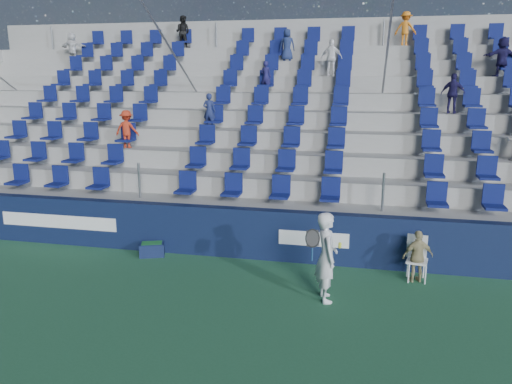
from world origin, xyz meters
TOP-DOWN VIEW (x-y plane):
  - ground at (0.00, 0.00)m, footprint 70.00×70.00m
  - sponsor_wall at (0.00, 3.15)m, footprint 24.00×0.32m
  - grandstand at (0.00, 8.24)m, footprint 24.00×8.17m
  - tennis_player at (1.92, 1.22)m, footprint 0.69×0.74m
  - line_judge_chair at (3.73, 2.65)m, footprint 0.49×0.50m
  - line_judge at (3.73, 2.50)m, footprint 0.71×0.46m
  - ball_bin at (-2.36, 2.75)m, footprint 0.68×0.56m

SIDE VIEW (x-z plane):
  - ground at x=0.00m, z-range 0.00..0.00m
  - ball_bin at x=-2.36m, z-range 0.01..0.34m
  - line_judge_chair at x=3.73m, z-range 0.07..1.02m
  - line_judge at x=3.73m, z-range 0.00..1.12m
  - sponsor_wall at x=0.00m, z-range 0.00..1.20m
  - tennis_player at x=1.92m, z-range 0.00..1.76m
  - grandstand at x=0.00m, z-range -1.18..5.45m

